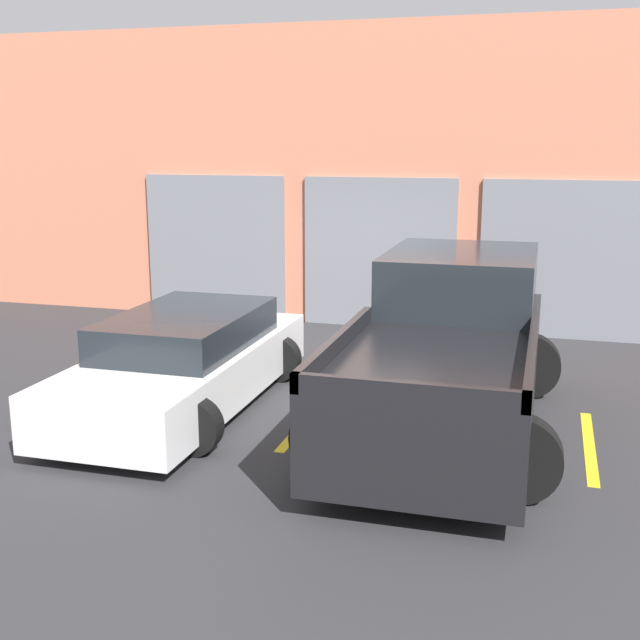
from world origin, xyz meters
name	(u,v)px	position (x,y,z in m)	size (l,w,h in m)	color
ground_plane	(349,373)	(0.00, 0.00, 0.00)	(28.00, 28.00, 0.00)	#2D2D30
shophouse_building	(395,180)	(-0.01, 3.29, 2.56)	(17.27, 0.68, 5.19)	#D17A5B
pickup_truck	(448,351)	(1.59, -1.68, 0.88)	(2.58, 5.15, 1.89)	black
sedan_white	(185,362)	(-1.59, -1.96, 0.57)	(2.11, 4.44, 1.19)	white
parking_stripe_far_left	(74,395)	(-3.19, -1.98, 0.00)	(0.12, 2.20, 0.01)	gold
parking_stripe_left	(309,418)	(0.00, -1.98, 0.00)	(0.12, 2.20, 0.01)	gold
parking_stripe_centre	(589,446)	(3.19, -1.98, 0.00)	(0.12, 2.20, 0.01)	gold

